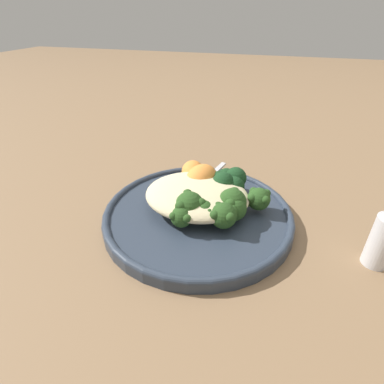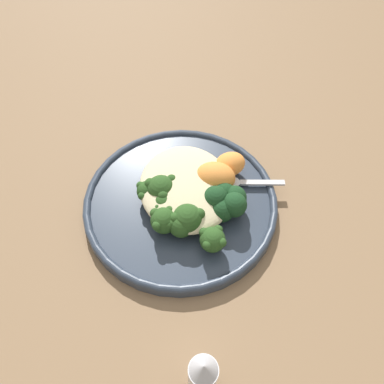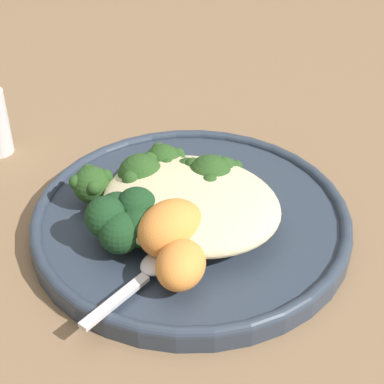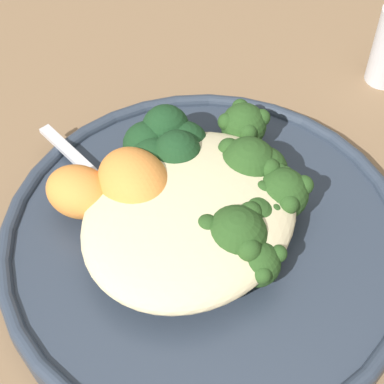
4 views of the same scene
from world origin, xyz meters
name	(u,v)px [view 1 (image 1 of 4)]	position (x,y,z in m)	size (l,w,h in m)	color
ground_plane	(196,223)	(0.00, 0.00, 0.00)	(4.00, 4.00, 0.00)	#846647
plate	(198,214)	(0.00, -0.01, 0.01)	(0.30, 0.30, 0.02)	#2D3847
quinoa_mound	(197,195)	(0.01, -0.02, 0.04)	(0.17, 0.14, 0.04)	beige
broccoli_stalk_0	(186,210)	(0.01, 0.02, 0.04)	(0.03, 0.11, 0.03)	#8EB25B
broccoli_stalk_1	(190,205)	(0.01, 0.01, 0.04)	(0.05, 0.09, 0.04)	#8EB25B
broccoli_stalk_2	(202,209)	(-0.01, 0.01, 0.04)	(0.06, 0.08, 0.03)	#8EB25B
broccoli_stalk_3	(219,213)	(-0.04, 0.02, 0.04)	(0.09, 0.08, 0.04)	#8EB25B
broccoli_stalk_4	(223,207)	(-0.04, 0.00, 0.04)	(0.12, 0.07, 0.04)	#8EB25B
broccoli_stalk_5	(227,202)	(-0.05, -0.01, 0.04)	(0.10, 0.05, 0.04)	#8EB25B
broccoli_stalk_6	(248,199)	(-0.07, -0.04, 0.04)	(0.13, 0.04, 0.04)	#8EB25B
sweet_potato_chunk_0	(202,178)	(0.01, -0.07, 0.05)	(0.06, 0.05, 0.05)	orange
sweet_potato_chunk_1	(193,171)	(0.03, -0.10, 0.04)	(0.05, 0.04, 0.04)	orange
kale_tuft	(227,182)	(-0.03, -0.07, 0.04)	(0.06, 0.07, 0.04)	#193D1E
spoon	(208,179)	(0.01, -0.10, 0.03)	(0.04, 0.11, 0.01)	silver
salt_shaker	(384,237)	(-0.25, 0.01, 0.05)	(0.03, 0.03, 0.09)	silver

